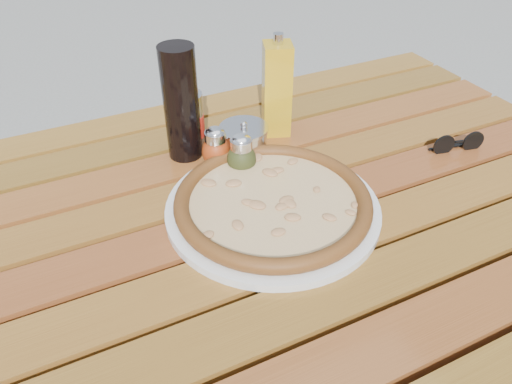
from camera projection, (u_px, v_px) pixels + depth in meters
name	position (u px, v px, depth m)	size (l,w,h in m)	color
table	(261.00, 245.00, 0.89)	(1.40, 0.90, 0.75)	#3A1C0D
plate	(273.00, 208.00, 0.84)	(0.36, 0.36, 0.01)	silver
pizza	(273.00, 201.00, 0.83)	(0.45, 0.45, 0.03)	beige
pepper_shaker	(216.00, 148.00, 0.93)	(0.07, 0.07, 0.08)	#A63A12
oregano_shaker	(242.00, 156.00, 0.91)	(0.06, 0.06, 0.08)	#393F19
dark_bottle	(181.00, 104.00, 0.92)	(0.07, 0.07, 0.22)	black
soda_can	(187.00, 123.00, 0.97)	(0.08, 0.08, 0.12)	silver
olive_oil_cruet	(277.00, 89.00, 1.00)	(0.07, 0.07, 0.21)	#BE9014
parmesan_tin	(244.00, 140.00, 0.97)	(0.12, 0.12, 0.07)	silver
sunglasses	(458.00, 144.00, 0.99)	(0.11, 0.04, 0.04)	black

